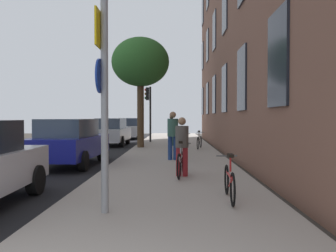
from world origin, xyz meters
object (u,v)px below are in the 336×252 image
Objects in this scene: pedestrian_1 at (173,132)px; car_3 at (130,128)px; bicycle_3 at (199,142)px; tree_near at (140,63)px; pedestrian_2 at (172,128)px; pedestrian_0 at (182,143)px; traffic_light at (149,104)px; sign_post at (103,91)px; bicycle_1 at (181,162)px; car_2 at (112,132)px; bicycle_0 at (229,182)px; car_1 at (70,142)px; bicycle_2 at (184,145)px.

pedestrian_1 is 15.49m from car_3.
bicycle_3 is at bearing -65.38° from car_3.
car_3 is (-1.71, 9.48, -3.70)m from tree_near.
pedestrian_2 is (-1.41, 1.92, 0.62)m from bicycle_3.
pedestrian_1 is at bearing -89.17° from pedestrian_2.
traffic_light is at bearing 97.84° from pedestrian_0.
pedestrian_2 is (1.01, 14.05, -1.02)m from sign_post.
tree_near is 3.33× the size of bicycle_1.
sign_post is 15.69m from car_2.
bicycle_0 is at bearing -84.78° from pedestrian_2.
pedestrian_0 is 0.92× the size of pedestrian_2.
bicycle_3 is at bearing 82.90° from pedestrian_0.
pedestrian_2 is at bearing 85.89° from sign_post.
bicycle_3 is (0.21, 11.19, 0.01)m from bicycle_0.
sign_post is 0.79× the size of car_1.
bicycle_2 is 0.40× the size of car_2.
sign_post reaches higher than pedestrian_0.
bicycle_2 is at bearing -82.23° from pedestrian_2.
pedestrian_2 is 3.84m from car_2.
tree_near is 3.51× the size of bicycle_2.
tree_near is (-0.62, 12.99, 2.43)m from sign_post.
traffic_light is 2.16× the size of bicycle_0.
car_2 is at bearing 108.43° from bicycle_1.
sign_post is at bearing -80.55° from car_2.
car_1 and car_3 have the same top height.
car_1 is at bearing 110.71° from sign_post.
traffic_light reaches higher than bicycle_2.
pedestrian_0 is 0.88× the size of pedestrian_1.
pedestrian_0 is (1.98, -9.32, -3.53)m from tree_near.
car_1 is at bearing 143.29° from bicycle_1.
traffic_light is 16.45m from bicycle_0.
pedestrian_1 is at bearing 93.72° from bicycle_1.
bicycle_2 is 2.41m from bicycle_3.
bicycle_1 is 0.52m from pedestrian_0.
sign_post is at bearing -101.27° from bicycle_3.
traffic_light is 2.06× the size of pedestrian_2.
tree_near is at bearing 164.12° from bicycle_3.
pedestrian_2 is 0.39× the size of car_1.
pedestrian_2 reaches higher than car_2.
pedestrian_1 is at bearing -105.40° from bicycle_3.
pedestrian_2 is at bearing -68.42° from car_3.
traffic_light is 3.14m from car_2.
tree_near is 10.32m from car_3.
pedestrian_0 is at bearing -78.00° from tree_near.
car_1 is 15.96m from car_3.
pedestrian_0 reaches higher than bicycle_1.
car_3 reaches higher than bicycle_3.
tree_near is 3.52× the size of bicycle_0.
pedestrian_2 is (1.62, 1.06, -3.45)m from tree_near.
bicycle_2 is 1.03× the size of bicycle_3.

